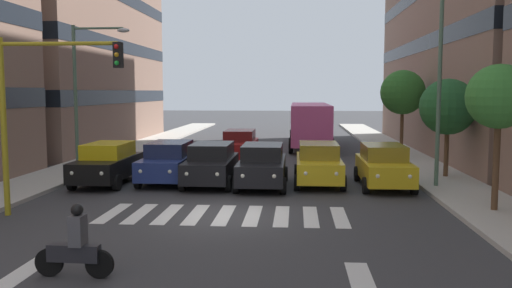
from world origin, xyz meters
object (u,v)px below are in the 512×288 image
street_lamp_right (84,83)px  car_row2_0 (240,145)px  car_4 (169,162)px  street_tree_1 (448,107)px  street_lamp_left (426,64)px  car_3 (211,164)px  street_tree_2 (403,93)px  car_1 (319,163)px  car_2 (262,165)px  traffic_light_gantry (36,98)px  motorcycle_with_rider (75,247)px  bus_behind_traffic (310,121)px  street_tree_0 (499,97)px  car_5 (108,163)px  car_0 (384,165)px

street_lamp_right → car_row2_0: bearing=-138.4°
car_4 → street_tree_1: 12.30m
car_row2_0 → street_lamp_left: bearing=135.6°
car_3 → street_tree_2: (-9.68, -10.01, 2.91)m
car_1 → street_lamp_right: 11.14m
car_4 → street_tree_1: (-11.98, -1.59, 2.30)m
car_2 → car_3: 2.15m
car_2 → traffic_light_gantry: traffic_light_gantry is taller
car_3 → motorcycle_with_rider: car_3 is taller
bus_behind_traffic → street_tree_0: (-5.31, 19.54, 1.82)m
street_lamp_right → street_tree_2: (-15.76, -8.08, -0.44)m
street_tree_0 → street_tree_2: (0.07, -14.58, 0.12)m
car_row2_0 → bus_behind_traffic: bearing=-119.1°
car_4 → street_tree_1: street_tree_1 is taller
car_4 → car_row2_0: size_ratio=1.00×
street_lamp_right → motorcycle_with_rider: bearing=111.0°
motorcycle_with_rider → traffic_light_gantry: bearing=-57.4°
car_5 → traffic_light_gantry: traffic_light_gantry is taller
car_5 → street_tree_1: (-14.44, -2.22, 2.30)m
car_5 → street_tree_2: bearing=-144.2°
car_5 → street_tree_2: (-14.04, -10.13, 2.91)m
car_1 → bus_behind_traffic: bus_behind_traffic is taller
bus_behind_traffic → street_tree_2: 7.47m
motorcycle_with_rider → street_tree_2: street_tree_2 is taller
car_row2_0 → street_tree_0: 15.66m
car_0 → street_lamp_right: 13.68m
car_row2_0 → car_5: bearing=58.7°
car_4 → motorcycle_with_rider: size_ratio=2.61×
street_tree_2 → car_0: bearing=75.2°
car_1 → car_row2_0: same height
car_2 → car_4: 4.12m
street_lamp_right → car_4: bearing=161.1°
car_3 → street_tree_0: 11.12m
car_row2_0 → street_tree_0: street_tree_0 is taller
street_lamp_right → street_tree_0: 17.12m
car_0 → street_tree_1: bearing=-145.5°
car_2 → street_lamp_left: size_ratio=0.57×
street_lamp_right → street_tree_1: size_ratio=1.56×
car_4 → car_5: (2.46, 0.63, 0.00)m
car_0 → car_row2_0: bearing=-48.8°
bus_behind_traffic → street_tree_1: size_ratio=2.46×
traffic_light_gantry → street_lamp_right: bearing=-78.0°
motorcycle_with_rider → street_tree_0: size_ratio=0.37×
car_3 → bus_behind_traffic: 15.64m
traffic_light_gantry → car_5: bearing=-90.7°
motorcycle_with_rider → street_lamp_left: street_lamp_left is taller
street_lamp_left → street_lamp_right: (14.58, -2.26, -0.69)m
car_1 → car_3: size_ratio=1.00×
car_2 → car_5: (6.50, -0.17, 0.00)m
street_tree_2 → traffic_light_gantry: bearing=48.3°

